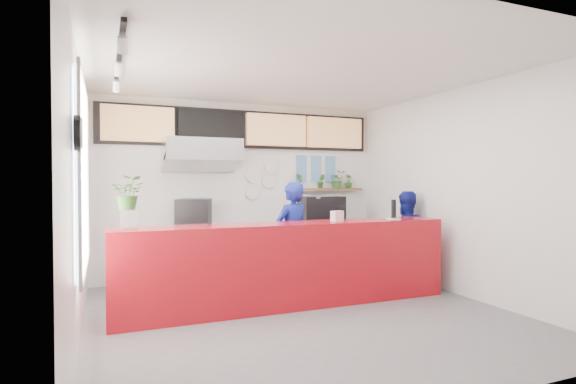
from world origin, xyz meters
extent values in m
plane|color=slate|center=(0.00, 0.00, 0.00)|extent=(5.00, 5.00, 0.00)
plane|color=silver|center=(0.00, 0.00, 3.00)|extent=(5.00, 5.00, 0.00)
plane|color=white|center=(0.00, 2.50, 1.50)|extent=(5.00, 0.00, 5.00)
plane|color=white|center=(-2.50, 0.00, 1.50)|extent=(0.00, 5.00, 5.00)
plane|color=white|center=(2.50, 0.00, 1.50)|extent=(0.00, 5.00, 5.00)
cube|color=#A40B15|center=(0.00, 0.40, 0.55)|extent=(4.50, 0.60, 1.10)
cube|color=beige|center=(0.00, 2.49, 2.60)|extent=(5.00, 0.02, 0.80)
cube|color=#B2B5BA|center=(-0.80, 2.20, 0.45)|extent=(1.80, 0.60, 0.90)
cube|color=black|center=(-0.92, 2.20, 1.13)|extent=(0.66, 0.66, 0.46)
cube|color=#B2B5BA|center=(-0.80, 2.15, 2.15)|extent=(1.20, 0.70, 0.35)
cube|color=#B2B5BA|center=(-0.80, 2.15, 1.95)|extent=(1.20, 0.69, 0.31)
cube|color=#B2B5BA|center=(1.50, 2.20, 0.45)|extent=(1.80, 0.60, 0.90)
cube|color=black|center=(1.36, 2.20, 1.14)|extent=(0.79, 0.60, 0.48)
cube|color=#A0A3A7|center=(1.36, 2.20, 1.38)|extent=(0.68, 0.56, 0.05)
cube|color=brown|center=(1.60, 2.40, 1.50)|extent=(1.40, 0.18, 0.04)
cube|color=tan|center=(-1.75, 2.38, 2.55)|extent=(1.10, 0.10, 0.55)
cube|color=black|center=(-0.59, 2.38, 2.55)|extent=(1.10, 0.10, 0.55)
cube|color=tan|center=(0.57, 2.38, 2.55)|extent=(1.10, 0.10, 0.55)
cube|color=tan|center=(1.73, 2.38, 2.55)|extent=(1.10, 0.10, 0.55)
cube|color=black|center=(0.00, 2.46, 2.55)|extent=(4.80, 0.04, 0.65)
cube|color=silver|center=(-2.47, 0.30, 1.70)|extent=(0.04, 2.20, 1.90)
cube|color=#B2B5BA|center=(-2.45, 0.30, 1.70)|extent=(0.03, 2.30, 2.00)
cylinder|color=black|center=(-2.46, -0.90, 2.05)|extent=(0.05, 0.30, 0.30)
cylinder|color=white|center=(-2.43, -0.90, 2.05)|extent=(0.02, 0.26, 0.26)
cube|color=black|center=(-2.10, 0.00, 2.94)|extent=(0.05, 2.40, 0.04)
cylinder|color=silver|center=(0.15, 2.47, 1.75)|extent=(0.24, 0.03, 0.24)
cylinder|color=silver|center=(0.45, 2.47, 1.65)|extent=(0.24, 0.03, 0.24)
cylinder|color=silver|center=(0.15, 2.47, 1.45)|extent=(0.24, 0.03, 0.24)
cylinder|color=silver|center=(0.50, 2.47, 1.90)|extent=(0.24, 0.03, 0.24)
cube|color=#598CBF|center=(1.10, 2.48, 2.00)|extent=(0.20, 0.02, 0.25)
cube|color=#598CBF|center=(1.40, 2.48, 2.00)|extent=(0.20, 0.02, 0.25)
cube|color=#598CBF|center=(1.70, 2.48, 2.00)|extent=(0.20, 0.02, 0.25)
cube|color=#598CBF|center=(1.10, 2.48, 1.75)|extent=(0.20, 0.02, 0.25)
cube|color=#598CBF|center=(1.40, 2.48, 1.75)|extent=(0.20, 0.02, 0.25)
cube|color=#598CBF|center=(1.70, 2.48, 1.75)|extent=(0.20, 0.02, 0.25)
imported|color=navy|center=(0.29, 1.01, 0.82)|extent=(0.70, 0.58, 1.64)
imported|color=navy|center=(2.22, 0.91, 0.75)|extent=(0.77, 0.62, 1.49)
imported|color=#2A5B20|center=(1.02, 2.40, 1.66)|extent=(0.17, 0.14, 0.28)
imported|color=#2A5B20|center=(1.46, 2.40, 1.65)|extent=(0.18, 0.16, 0.26)
imported|color=#2A5B20|center=(1.81, 2.40, 1.68)|extent=(0.35, 0.33, 0.32)
imported|color=#2A5B20|center=(2.05, 2.40, 1.65)|extent=(0.17, 0.16, 0.26)
cylinder|color=silver|center=(-1.99, 0.37, 1.22)|extent=(0.26, 0.26, 0.24)
imported|color=#2A5B20|center=(-1.99, 0.37, 1.52)|extent=(0.41, 0.38, 0.39)
cube|color=silver|center=(0.71, 0.40, 1.17)|extent=(0.18, 0.14, 0.14)
cylinder|color=silver|center=(1.61, 0.36, 1.11)|extent=(0.23, 0.23, 0.02)
cylinder|color=black|center=(1.61, 0.36, 1.25)|extent=(0.07, 0.07, 0.27)
camera|label=1|loc=(-2.26, -5.04, 1.65)|focal=28.00mm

